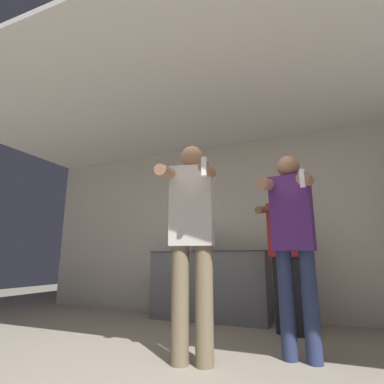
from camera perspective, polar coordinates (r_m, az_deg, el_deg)
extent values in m
cube|color=beige|center=(4.46, 10.30, -6.24)|extent=(7.00, 0.06, 2.55)
cube|color=silver|center=(3.54, 4.20, 17.58)|extent=(7.00, 3.29, 0.05)
cube|color=slate|center=(4.28, 3.53, -17.27)|extent=(1.59, 0.54, 0.89)
cube|color=#38383A|center=(4.27, 3.44, -11.24)|extent=(1.62, 0.57, 0.01)
cylinder|color=maroon|center=(4.42, -1.70, -10.30)|extent=(0.09, 0.09, 0.15)
cylinder|color=maroon|center=(4.43, -1.69, -8.94)|extent=(0.03, 0.03, 0.06)
sphere|color=black|center=(4.43, -1.69, -8.53)|extent=(0.03, 0.03, 0.03)
cylinder|color=maroon|center=(4.27, 3.27, -9.90)|extent=(0.09, 0.09, 0.19)
cylinder|color=maroon|center=(4.28, 3.25, -8.11)|extent=(0.03, 0.03, 0.08)
sphere|color=black|center=(4.29, 3.25, -7.59)|extent=(0.04, 0.04, 0.04)
cylinder|color=silver|center=(4.37, -0.21, -10.20)|extent=(0.09, 0.09, 0.16)
cylinder|color=silver|center=(4.38, -0.20, -8.69)|extent=(0.04, 0.04, 0.07)
sphere|color=black|center=(4.38, -0.20, -8.21)|extent=(0.05, 0.05, 0.05)
cylinder|color=#75664C|center=(2.55, -2.29, -20.42)|extent=(0.14, 0.14, 0.90)
cylinder|color=#75664C|center=(2.51, 2.33, -20.53)|extent=(0.14, 0.14, 0.90)
cube|color=beige|center=(2.54, 0.00, -2.69)|extent=(0.39, 0.27, 0.67)
sphere|color=#9E7051|center=(2.65, 0.00, 6.60)|extent=(0.20, 0.20, 0.20)
cylinder|color=#9E7051|center=(2.45, -4.79, 3.77)|extent=(0.17, 0.42, 0.16)
cylinder|color=#9E7051|center=(2.38, 3.04, 4.23)|extent=(0.17, 0.42, 0.16)
cube|color=white|center=(2.18, 2.29, 4.83)|extent=(0.04, 0.04, 0.14)
cylinder|color=navy|center=(2.77, 17.60, -19.62)|extent=(0.13, 0.13, 0.86)
cylinder|color=navy|center=(2.73, 21.63, -19.43)|extent=(0.13, 0.13, 0.86)
cube|color=#4C236B|center=(2.75, 18.45, -3.84)|extent=(0.36, 0.24, 0.65)
sphere|color=#9E7051|center=(2.84, 17.86, 4.59)|extent=(0.20, 0.20, 0.20)
cylinder|color=#9E7051|center=(2.67, 14.01, 1.46)|extent=(0.14, 0.37, 0.16)
cylinder|color=#9E7051|center=(2.61, 20.82, 2.25)|extent=(0.14, 0.37, 0.16)
cube|color=white|center=(2.44, 20.27, 2.48)|extent=(0.04, 0.04, 0.14)
cylinder|color=black|center=(3.66, 16.57, -18.18)|extent=(0.15, 0.15, 0.82)
cylinder|color=black|center=(3.60, 19.83, -18.07)|extent=(0.15, 0.15, 0.82)
cube|color=maroon|center=(3.62, 17.41, -6.83)|extent=(0.41, 0.27, 0.61)
sphere|color=brown|center=(3.68, 16.99, -0.47)|extent=(0.21, 0.21, 0.21)
cylinder|color=brown|center=(3.53, 13.55, -3.26)|extent=(0.16, 0.39, 0.14)
cylinder|color=brown|center=(3.43, 19.09, -2.63)|extent=(0.16, 0.39, 0.14)
cube|color=white|center=(3.25, 18.26, -2.75)|extent=(0.04, 0.04, 0.14)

